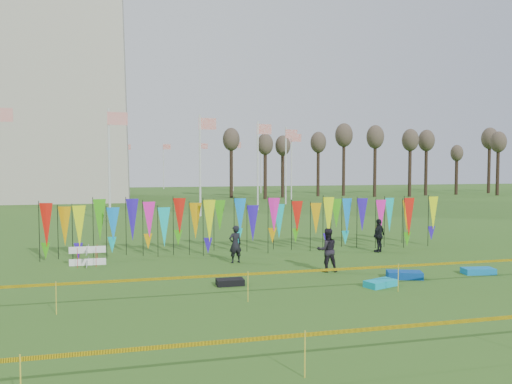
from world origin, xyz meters
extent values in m
plane|color=#2D5919|center=(0.00, 0.00, 0.00)|extent=(160.00, 160.00, 0.00)
cylinder|color=silver|center=(14.00, 48.00, 4.00)|extent=(0.16, 0.16, 8.00)
plane|color=red|center=(14.60, 48.00, 7.30)|extent=(1.40, 0.00, 1.40)
cylinder|color=silver|center=(13.05, 55.25, 4.00)|extent=(0.16, 0.16, 8.00)
plane|color=red|center=(13.65, 55.25, 7.30)|extent=(1.40, 0.00, 1.40)
cylinder|color=silver|center=(10.25, 62.00, 4.00)|extent=(0.16, 0.16, 8.00)
plane|color=red|center=(10.85, 62.00, 7.30)|extent=(1.40, 0.00, 1.40)
cylinder|color=silver|center=(5.80, 67.80, 4.00)|extent=(0.16, 0.16, 8.00)
plane|color=red|center=(6.40, 67.80, 7.30)|extent=(1.40, 0.00, 1.40)
cylinder|color=silver|center=(0.00, 72.25, 4.00)|extent=(0.16, 0.16, 8.00)
plane|color=red|center=(0.60, 72.25, 7.30)|extent=(1.40, 0.00, 1.40)
cylinder|color=silver|center=(-6.75, 75.05, 4.00)|extent=(0.16, 0.16, 8.00)
plane|color=red|center=(-6.15, 75.05, 7.30)|extent=(1.40, 0.00, 1.40)
cylinder|color=silver|center=(-14.00, 76.00, 4.00)|extent=(0.16, 0.16, 8.00)
plane|color=red|center=(-13.40, 76.00, 7.30)|extent=(1.40, 0.00, 1.40)
cylinder|color=silver|center=(-21.25, 75.05, 4.00)|extent=(0.16, 0.16, 8.00)
plane|color=red|center=(-20.65, 75.05, 7.30)|extent=(1.40, 0.00, 1.40)
plane|color=red|center=(-13.40, 20.00, 7.30)|extent=(1.40, 0.00, 1.40)
cylinder|color=silver|center=(-6.75, 20.95, 4.00)|extent=(0.16, 0.16, 8.00)
plane|color=red|center=(-6.15, 20.95, 7.30)|extent=(1.40, 0.00, 1.40)
cylinder|color=silver|center=(0.00, 23.75, 4.00)|extent=(0.16, 0.16, 8.00)
plane|color=red|center=(0.60, 23.75, 7.30)|extent=(1.40, 0.00, 1.40)
cylinder|color=silver|center=(5.80, 28.20, 4.00)|extent=(0.16, 0.16, 8.00)
plane|color=red|center=(6.40, 28.20, 7.30)|extent=(1.40, 0.00, 1.40)
cylinder|color=silver|center=(10.25, 34.00, 4.00)|extent=(0.16, 0.16, 8.00)
plane|color=red|center=(10.85, 34.00, 7.30)|extent=(1.40, 0.00, 1.40)
cylinder|color=silver|center=(13.05, 40.75, 4.00)|extent=(0.16, 0.16, 8.00)
plane|color=red|center=(13.65, 40.75, 7.30)|extent=(1.40, 0.00, 1.40)
cylinder|color=black|center=(-9.00, 6.94, 1.20)|extent=(0.03, 0.03, 2.39)
cone|color=red|center=(-8.72, 6.94, 1.51)|extent=(0.64, 0.64, 1.60)
cylinder|color=black|center=(-8.31, 6.94, 1.20)|extent=(0.03, 0.03, 2.39)
cone|color=#D69506|center=(-8.03, 6.94, 1.51)|extent=(0.64, 0.64, 1.60)
cylinder|color=black|center=(-7.62, 6.94, 1.20)|extent=(0.03, 0.03, 2.39)
cone|color=#D3EC0C|center=(-7.34, 6.94, 1.51)|extent=(0.64, 0.64, 1.60)
cylinder|color=black|center=(-6.92, 6.94, 1.20)|extent=(0.03, 0.03, 2.39)
cone|color=#38A212|center=(-6.64, 6.94, 1.51)|extent=(0.64, 0.64, 1.60)
cylinder|color=black|center=(-6.23, 6.94, 1.20)|extent=(0.03, 0.03, 2.39)
cone|color=#0D7FE5|center=(-5.95, 6.94, 1.51)|extent=(0.64, 0.64, 1.60)
cylinder|color=black|center=(-5.54, 6.94, 1.20)|extent=(0.03, 0.03, 2.39)
cone|color=#2C14B3|center=(-5.26, 6.94, 1.51)|extent=(0.64, 0.64, 1.60)
cylinder|color=black|center=(-4.85, 6.94, 1.20)|extent=(0.03, 0.03, 2.39)
cone|color=#F61BAC|center=(-4.57, 6.94, 1.51)|extent=(0.64, 0.64, 1.60)
cylinder|color=black|center=(-4.15, 6.94, 1.20)|extent=(0.03, 0.03, 2.39)
cone|color=#0CB6B8|center=(-3.87, 6.94, 1.51)|extent=(0.64, 0.64, 1.60)
cylinder|color=black|center=(-3.46, 6.94, 1.20)|extent=(0.03, 0.03, 2.39)
cone|color=red|center=(-3.18, 6.94, 1.51)|extent=(0.64, 0.64, 1.60)
cylinder|color=black|center=(-2.77, 6.94, 1.20)|extent=(0.03, 0.03, 2.39)
cone|color=#D69506|center=(-2.49, 6.94, 1.51)|extent=(0.64, 0.64, 1.60)
cylinder|color=black|center=(-2.08, 6.94, 1.20)|extent=(0.03, 0.03, 2.39)
cone|color=#D3EC0C|center=(-1.80, 6.94, 1.51)|extent=(0.64, 0.64, 1.60)
cylinder|color=black|center=(-1.38, 6.94, 1.20)|extent=(0.03, 0.03, 2.39)
cone|color=#38A212|center=(-1.10, 6.94, 1.51)|extent=(0.64, 0.64, 1.60)
cylinder|color=black|center=(-0.69, 6.94, 1.20)|extent=(0.03, 0.03, 2.39)
cone|color=#0D7FE5|center=(-0.41, 6.94, 1.51)|extent=(0.64, 0.64, 1.60)
cylinder|color=black|center=(0.00, 6.94, 1.20)|extent=(0.03, 0.03, 2.39)
cone|color=#2C14B3|center=(0.28, 6.94, 1.51)|extent=(0.64, 0.64, 1.60)
cylinder|color=black|center=(0.69, 6.94, 1.20)|extent=(0.03, 0.03, 2.39)
cone|color=#F61BAC|center=(0.97, 6.94, 1.51)|extent=(0.64, 0.64, 1.60)
cylinder|color=black|center=(1.38, 6.94, 1.20)|extent=(0.03, 0.03, 2.39)
cone|color=#0CB6B8|center=(1.66, 6.94, 1.51)|extent=(0.64, 0.64, 1.60)
cylinder|color=black|center=(2.08, 6.94, 1.20)|extent=(0.03, 0.03, 2.39)
cone|color=red|center=(2.36, 6.94, 1.51)|extent=(0.64, 0.64, 1.60)
cylinder|color=black|center=(2.77, 6.94, 1.20)|extent=(0.03, 0.03, 2.39)
cone|color=#D69506|center=(3.05, 6.94, 1.51)|extent=(0.64, 0.64, 1.60)
cylinder|color=black|center=(3.46, 6.94, 1.20)|extent=(0.03, 0.03, 2.39)
cone|color=#D3EC0C|center=(3.74, 6.94, 1.51)|extent=(0.64, 0.64, 1.60)
cylinder|color=black|center=(4.15, 6.94, 1.20)|extent=(0.03, 0.03, 2.39)
cone|color=#38A212|center=(4.43, 6.94, 1.51)|extent=(0.64, 0.64, 1.60)
cylinder|color=black|center=(4.85, 6.94, 1.20)|extent=(0.03, 0.03, 2.39)
cone|color=#0D7FE5|center=(5.13, 6.94, 1.51)|extent=(0.64, 0.64, 1.60)
cylinder|color=black|center=(5.54, 6.94, 1.20)|extent=(0.03, 0.03, 2.39)
cone|color=#2C14B3|center=(5.82, 6.94, 1.51)|extent=(0.64, 0.64, 1.60)
cylinder|color=black|center=(6.23, 6.94, 1.20)|extent=(0.03, 0.03, 2.39)
cone|color=#F61BAC|center=(6.51, 6.94, 1.51)|extent=(0.64, 0.64, 1.60)
cylinder|color=black|center=(6.92, 6.94, 1.20)|extent=(0.03, 0.03, 2.39)
cone|color=#0CB6B8|center=(7.20, 6.94, 1.51)|extent=(0.64, 0.64, 1.60)
cylinder|color=black|center=(7.62, 6.94, 1.20)|extent=(0.03, 0.03, 2.39)
cone|color=red|center=(7.90, 6.94, 1.51)|extent=(0.64, 0.64, 1.60)
cylinder|color=black|center=(8.31, 6.94, 1.20)|extent=(0.03, 0.03, 2.39)
cone|color=#D69506|center=(8.59, 6.94, 1.51)|extent=(0.64, 0.64, 1.60)
cylinder|color=black|center=(9.00, 6.94, 1.20)|extent=(0.03, 0.03, 2.39)
cone|color=#D3EC0C|center=(9.28, 6.94, 1.51)|extent=(0.64, 0.64, 1.60)
cube|color=yellow|center=(0.00, -1.40, 0.82)|extent=(26.00, 0.01, 0.08)
cylinder|color=gold|center=(-7.00, -1.40, 0.45)|extent=(0.02, 0.02, 0.90)
cylinder|color=gold|center=(-2.00, -1.40, 0.45)|extent=(0.02, 0.02, 0.90)
cylinder|color=gold|center=(3.00, -1.40, 0.45)|extent=(0.02, 0.02, 0.90)
cube|color=yellow|center=(0.00, -6.77, 0.82)|extent=(26.00, 0.01, 0.08)
cylinder|color=gold|center=(-7.00, -6.77, 0.45)|extent=(0.02, 0.02, 0.90)
cylinder|color=gold|center=(-2.00, -6.77, 0.45)|extent=(0.02, 0.02, 0.90)
cylinder|color=#34251A|center=(6.00, 44.00, 3.20)|extent=(0.44, 0.44, 6.40)
ellipsoid|color=#4C3F33|center=(6.00, 44.00, 6.56)|extent=(1.92, 1.92, 2.56)
cylinder|color=#34251A|center=(10.00, 44.00, 3.20)|extent=(0.44, 0.44, 6.40)
ellipsoid|color=#4C3F33|center=(10.00, 44.00, 6.56)|extent=(1.92, 1.92, 2.56)
cylinder|color=#34251A|center=(14.00, 44.00, 3.20)|extent=(0.44, 0.44, 6.40)
ellipsoid|color=#4C3F33|center=(14.00, 44.00, 6.56)|extent=(1.92, 1.92, 2.56)
cylinder|color=#34251A|center=(18.00, 44.00, 3.20)|extent=(0.44, 0.44, 6.40)
ellipsoid|color=#4C3F33|center=(18.00, 44.00, 6.56)|extent=(1.92, 1.92, 2.56)
cylinder|color=#34251A|center=(22.00, 44.00, 3.20)|extent=(0.44, 0.44, 6.40)
ellipsoid|color=#4C3F33|center=(22.00, 44.00, 6.56)|extent=(1.92, 1.92, 2.56)
cylinder|color=#34251A|center=(26.00, 44.00, 3.20)|extent=(0.44, 0.44, 6.40)
ellipsoid|color=#4C3F33|center=(26.00, 44.00, 6.56)|extent=(1.92, 1.92, 2.56)
cylinder|color=#34251A|center=(30.00, 44.00, 3.20)|extent=(0.44, 0.44, 6.40)
ellipsoid|color=#4C3F33|center=(30.00, 44.00, 6.56)|extent=(1.92, 1.92, 2.56)
cylinder|color=#34251A|center=(34.00, 44.00, 3.20)|extent=(0.44, 0.44, 6.40)
ellipsoid|color=#4C3F33|center=(34.00, 44.00, 6.56)|extent=(1.92, 1.92, 2.56)
cylinder|color=#34251A|center=(38.00, 44.00, 3.20)|extent=(0.44, 0.44, 6.40)
ellipsoid|color=#4C3F33|center=(38.00, 44.00, 6.56)|extent=(1.92, 1.92, 2.56)
cylinder|color=#34251A|center=(42.00, 44.00, 3.20)|extent=(0.44, 0.44, 6.40)
ellipsoid|color=#4C3F33|center=(42.00, 44.00, 6.56)|extent=(1.92, 1.92, 2.56)
cylinder|color=#34251A|center=(46.00, 44.00, 3.20)|extent=(0.44, 0.44, 6.40)
ellipsoid|color=#4C3F33|center=(46.00, 44.00, 6.56)|extent=(1.92, 1.92, 2.56)
cylinder|color=red|center=(-7.29, 4.93, 0.40)|extent=(0.02, 0.02, 0.79)
cylinder|color=red|center=(-6.60, 4.93, 0.40)|extent=(0.02, 0.02, 0.79)
cylinder|color=red|center=(-7.29, 5.63, 0.40)|extent=(0.02, 0.02, 0.79)
cylinder|color=red|center=(-6.60, 5.63, 0.40)|extent=(0.02, 0.02, 0.79)
imported|color=black|center=(-1.09, 4.49, 0.77)|extent=(0.64, 0.53, 1.54)
imported|color=black|center=(1.92, 1.97, 0.82)|extent=(0.83, 0.55, 1.64)
imported|color=black|center=(5.87, 5.41, 0.77)|extent=(1.04, 0.93, 1.54)
cube|color=#0DAECC|center=(2.75, -0.65, 0.11)|extent=(1.21, 0.89, 0.22)
cube|color=#09429D|center=(4.16, 0.25, 0.13)|extent=(1.34, 0.98, 0.25)
cube|color=black|center=(-2.04, 0.74, 0.11)|extent=(0.91, 0.53, 0.21)
cube|color=#0E7AC5|center=(7.20, 0.26, 0.11)|extent=(1.20, 0.70, 0.22)
camera|label=1|loc=(-5.14, -15.47, 3.98)|focal=35.00mm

